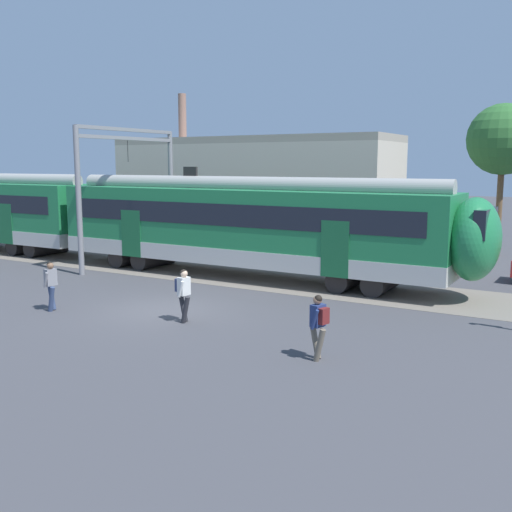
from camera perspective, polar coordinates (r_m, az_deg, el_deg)
ground_plane at (r=20.39m, az=-8.71°, el=-5.12°), size 160.00×160.00×0.00m
track_bed at (r=33.10m, az=-17.75°, el=-0.08°), size 80.00×4.40×0.01m
pedestrian_grey at (r=21.01m, az=-18.96°, el=-2.40°), size 0.62×0.59×1.67m
pedestrian_white at (r=18.59m, az=-6.93°, el=-3.31°), size 0.62×0.58×1.67m
pedestrian_navy at (r=15.01m, az=5.97°, el=-6.23°), size 0.61×0.62×1.67m
catenary_gantry at (r=29.44m, az=-12.04°, el=7.52°), size 0.24×6.64×6.53m
background_building at (r=35.98m, az=-0.35°, el=6.15°), size 17.12×5.00×9.20m
street_tree_right at (r=34.32m, az=22.48°, el=10.18°), size 3.71×3.71×7.98m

